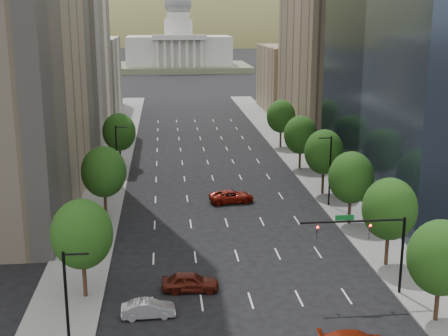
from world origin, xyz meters
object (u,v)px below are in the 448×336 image
object	(u,v)px
car_maroon	(190,282)
car_red_far	(231,196)
traffic_signal	(375,239)
car_silver	(148,309)
capitol	(179,50)

from	to	relation	value
car_maroon	car_red_far	distance (m)	26.20
traffic_signal	car_silver	xyz separation A→B (m)	(-19.10, -2.02, -4.46)
traffic_signal	capitol	world-z (taller)	capitol
car_maroon	car_silver	size ratio (longest dim) A/B	1.16
traffic_signal	car_maroon	bearing A→B (deg)	171.25
traffic_signal	car_maroon	xyz separation A→B (m)	(-15.53, 2.39, -4.32)
capitol	car_silver	size ratio (longest dim) A/B	13.89
car_maroon	car_silver	world-z (taller)	car_maroon
car_red_far	capitol	bearing A→B (deg)	-6.99
capitol	car_maroon	bearing A→B (deg)	-91.32
car_red_far	traffic_signal	bearing A→B (deg)	-169.33
car_maroon	car_red_far	size ratio (longest dim) A/B	0.87
car_silver	car_red_far	bearing A→B (deg)	-21.54
capitol	car_silver	xyz separation A→B (m)	(-8.57, -221.73, -7.87)
capitol	car_maroon	distance (m)	217.51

